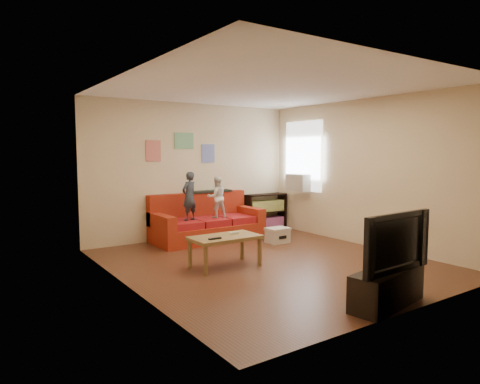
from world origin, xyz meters
TOP-DOWN VIEW (x-y plane):
  - room_shell at (0.00, 0.00)m, footprint 4.52×5.02m
  - sofa at (0.05, 2.07)m, footprint 2.14×0.99m
  - child_a at (-0.40, 1.90)m, footprint 0.39×0.32m
  - child_b at (0.20, 1.90)m, footprint 0.44×0.38m
  - coffee_table at (-0.70, 0.16)m, footprint 1.05×0.58m
  - remote at (-0.95, 0.04)m, footprint 0.20×0.05m
  - game_controller at (-0.50, 0.21)m, footprint 0.15×0.05m
  - bookshelf at (1.70, 2.30)m, footprint 1.00×0.30m
  - window at (2.22, 1.65)m, footprint 0.04×1.08m
  - ac_unit at (2.10, 1.65)m, footprint 0.28×0.55m
  - artwork_left at (-0.85, 2.48)m, footprint 0.30×0.01m
  - artwork_center at (-0.20, 2.48)m, footprint 0.42×0.01m
  - artwork_right at (0.35, 2.48)m, footprint 0.30×0.01m
  - file_box at (1.04, 1.05)m, footprint 0.42×0.32m
  - tv_stand at (-0.07, -2.25)m, footprint 1.15×0.55m
  - television at (-0.07, -2.25)m, footprint 1.15×0.21m
  - tissue at (0.97, 1.44)m, footprint 0.11×0.11m

SIDE VIEW (x-z plane):
  - tissue at x=0.97m, z-range 0.00..0.09m
  - file_box at x=1.04m, z-range 0.00..0.29m
  - tv_stand at x=-0.07m, z-range 0.00..0.41m
  - sofa at x=0.05m, z-range -0.15..0.79m
  - bookshelf at x=1.70m, z-range -0.04..0.76m
  - coffee_table at x=-0.70m, z-range 0.17..0.64m
  - remote at x=-0.95m, z-range 0.47..0.49m
  - game_controller at x=-0.50m, z-range 0.47..0.50m
  - television at x=-0.07m, z-range 0.41..1.07m
  - child_b at x=0.20m, z-range 0.45..1.25m
  - child_a at x=-0.40m, z-range 0.45..1.36m
  - ac_unit at x=2.10m, z-range 0.91..1.26m
  - room_shell at x=0.00m, z-range -0.01..2.71m
  - window at x=2.22m, z-range 0.90..2.38m
  - artwork_right at x=0.35m, z-range 1.51..1.89m
  - artwork_left at x=-0.85m, z-range 1.55..1.95m
  - artwork_center at x=-0.20m, z-range 1.79..2.11m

